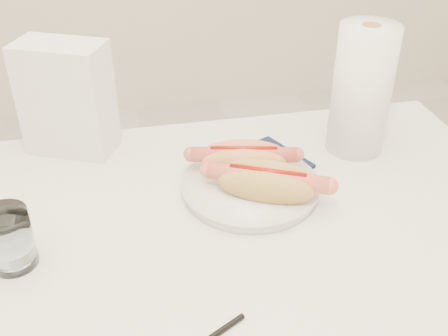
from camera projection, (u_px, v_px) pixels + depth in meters
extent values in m
cube|color=white|center=(183.00, 263.00, 0.80)|extent=(1.20, 0.80, 0.04)
cylinder|color=silver|center=(378.00, 251.00, 1.38)|extent=(0.04, 0.04, 0.71)
cylinder|color=white|center=(250.00, 188.00, 0.92)|extent=(0.23, 0.23, 0.02)
ellipsoid|color=#E3935B|center=(244.00, 163.00, 0.92)|extent=(0.15, 0.07, 0.05)
ellipsoid|color=#E3935B|center=(243.00, 153.00, 0.95)|extent=(0.15, 0.07, 0.05)
ellipsoid|color=#E3935B|center=(243.00, 163.00, 0.94)|extent=(0.14, 0.08, 0.03)
cylinder|color=#C95747|center=(244.00, 155.00, 0.93)|extent=(0.19, 0.07, 0.03)
cylinder|color=#990A05|center=(244.00, 149.00, 0.92)|extent=(0.11, 0.03, 0.01)
ellipsoid|color=tan|center=(265.00, 187.00, 0.86)|extent=(0.16, 0.10, 0.05)
ellipsoid|color=tan|center=(269.00, 175.00, 0.89)|extent=(0.16, 0.10, 0.05)
ellipsoid|color=tan|center=(267.00, 187.00, 0.88)|extent=(0.16, 0.12, 0.03)
cylinder|color=#EC6A53|center=(268.00, 178.00, 0.87)|extent=(0.19, 0.11, 0.03)
cylinder|color=#990A05|center=(268.00, 171.00, 0.86)|extent=(0.12, 0.06, 0.01)
cylinder|color=white|center=(9.00, 239.00, 0.75)|extent=(0.07, 0.07, 0.09)
cube|color=white|center=(67.00, 99.00, 0.99)|extent=(0.18, 0.15, 0.21)
cube|color=#121739|center=(265.00, 162.00, 1.00)|extent=(0.18, 0.18, 0.01)
cylinder|color=white|center=(362.00, 90.00, 0.98)|extent=(0.12, 0.12, 0.24)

